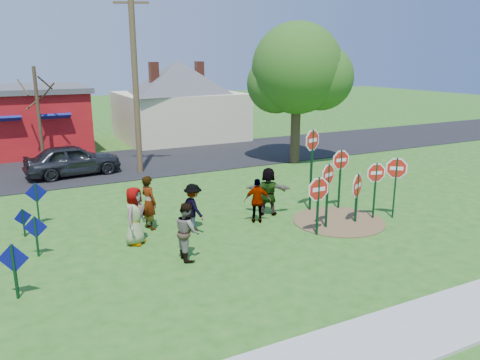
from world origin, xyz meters
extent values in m
plane|color=#255719|center=(0.00, 0.00, 0.00)|extent=(120.00, 120.00, 0.00)
cube|color=#9E9E99|center=(0.00, -7.20, 0.04)|extent=(22.00, 1.80, 0.08)
cube|color=black|center=(0.00, 11.50, 0.02)|extent=(120.00, 7.50, 0.04)
cylinder|color=brown|center=(4.50, -1.00, 0.01)|extent=(3.20, 3.20, 0.03)
cube|color=#A71017|center=(-5.50, 18.00, 1.80)|extent=(9.00, 7.00, 3.60)
cube|color=#4C4C51|center=(-5.50, 18.00, 3.75)|extent=(9.40, 7.40, 0.30)
cube|color=navy|center=(-5.50, 14.40, 2.40)|extent=(1.60, 0.78, 0.45)
cube|color=navy|center=(-3.00, 14.40, 2.40)|extent=(1.60, 0.78, 0.45)
cube|color=beige|center=(5.50, 18.00, 1.60)|extent=(8.00, 7.00, 3.20)
pyramid|color=#4C4C51|center=(5.50, 18.00, 5.40)|extent=(9.40, 9.40, 2.20)
cube|color=brown|center=(3.50, 17.00, 4.60)|extent=(0.55, 0.55, 1.40)
cube|color=brown|center=(7.50, 19.00, 4.60)|extent=(0.55, 0.55, 1.40)
cube|color=#0E361C|center=(3.06, -1.69, 0.96)|extent=(0.06, 0.07, 1.93)
cylinder|color=white|center=(3.06, -1.69, 1.54)|extent=(1.06, 0.03, 1.06)
cylinder|color=red|center=(3.06, -1.69, 1.54)|extent=(0.92, 0.03, 0.92)
cube|color=white|center=(3.06, -1.69, 1.54)|extent=(0.47, 0.01, 0.13)
cube|color=#0E361C|center=(4.30, 0.46, 1.53)|extent=(0.08, 0.09, 3.07)
cylinder|color=white|center=(4.30, 0.46, 2.68)|extent=(1.02, 0.35, 1.07)
cylinder|color=red|center=(4.30, 0.46, 2.68)|extent=(0.88, 0.31, 0.92)
cube|color=white|center=(4.30, 0.46, 2.68)|extent=(0.45, 0.15, 0.13)
cylinder|color=gold|center=(4.30, 0.46, 2.68)|extent=(1.02, 0.35, 1.07)
cube|color=#0E361C|center=(5.78, -1.33, 1.02)|extent=(0.07, 0.07, 2.03)
cylinder|color=white|center=(5.78, -1.33, 1.69)|extent=(0.90, 0.28, 0.94)
cylinder|color=red|center=(5.78, -1.33, 1.69)|extent=(0.78, 0.25, 0.81)
cube|color=white|center=(5.78, -1.33, 1.69)|extent=(0.40, 0.12, 0.12)
cube|color=#0E361C|center=(5.40, 0.14, 1.13)|extent=(0.05, 0.07, 2.27)
cylinder|color=white|center=(5.40, 0.14, 1.90)|extent=(1.00, 0.04, 1.00)
cylinder|color=red|center=(5.40, 0.14, 1.90)|extent=(0.87, 0.04, 0.87)
cube|color=white|center=(5.40, 0.14, 1.90)|extent=(0.44, 0.02, 0.12)
cylinder|color=gold|center=(5.40, 0.14, 1.90)|extent=(1.00, 0.04, 1.00)
cube|color=#0E361C|center=(4.96, -1.33, 0.88)|extent=(0.09, 0.10, 1.75)
cylinder|color=white|center=(4.96, -1.33, 1.33)|extent=(1.04, 0.58, 1.17)
cylinder|color=red|center=(4.96, -1.33, 1.33)|extent=(0.90, 0.50, 1.01)
cube|color=white|center=(4.96, -1.33, 1.33)|extent=(0.45, 0.25, 0.15)
cube|color=#0E361C|center=(6.50, -1.55, 1.10)|extent=(0.08, 0.09, 2.19)
cylinder|color=white|center=(6.50, -1.55, 1.82)|extent=(0.81, 0.64, 1.02)
cylinder|color=red|center=(6.50, -1.55, 1.82)|extent=(0.70, 0.55, 0.88)
cube|color=white|center=(6.50, -1.55, 1.82)|extent=(0.36, 0.28, 0.13)
cylinder|color=gold|center=(6.50, -1.55, 1.82)|extent=(0.81, 0.63, 1.02)
cube|color=#0E361C|center=(3.71, -1.31, 1.11)|extent=(0.07, 0.08, 2.22)
cylinder|color=white|center=(3.71, -1.31, 1.85)|extent=(0.94, 0.38, 1.01)
cylinder|color=red|center=(3.71, -1.31, 1.85)|extent=(0.81, 0.33, 0.87)
cube|color=white|center=(3.71, -1.31, 1.85)|extent=(0.41, 0.17, 0.13)
cube|color=#0E361C|center=(-5.78, -1.84, 0.69)|extent=(0.08, 0.09, 1.38)
cube|color=#0B0D67|center=(-5.78, -1.84, 1.03)|extent=(0.68, 0.31, 0.73)
cube|color=#0E361C|center=(-5.14, 0.57, 0.61)|extent=(0.07, 0.08, 1.21)
cube|color=#0B0D67|center=(-5.14, 0.57, 0.90)|extent=(0.63, 0.24, 0.67)
cube|color=#0E361C|center=(-5.41, 2.42, 0.47)|extent=(0.06, 0.07, 0.93)
cube|color=#0B0D67|center=(-5.41, 2.42, 0.67)|extent=(0.53, 0.21, 0.56)
cube|color=#0E361C|center=(-4.90, 3.36, 0.75)|extent=(0.06, 0.07, 1.50)
cube|color=#0B0D67|center=(-4.90, 3.36, 1.17)|extent=(0.70, 0.09, 0.70)
imported|color=#3E537F|center=(-2.37, 0.23, 0.91)|extent=(1.01, 1.05, 1.81)
imported|color=teal|center=(-1.61, 1.31, 0.92)|extent=(0.63, 0.77, 1.83)
imported|color=brown|center=(-1.33, -1.53, 0.84)|extent=(0.67, 0.84, 1.67)
imported|color=#323237|center=(-0.38, 0.45, 0.81)|extent=(0.76, 1.13, 1.61)
imported|color=#4E2958|center=(1.91, 0.21, 0.79)|extent=(0.99, 0.76, 1.57)
imported|color=#1B5738|center=(2.67, 0.78, 0.88)|extent=(1.68, 1.27, 1.77)
imported|color=#2F2F34|center=(-2.81, 10.05, 0.80)|extent=(4.60, 2.23, 1.51)
cylinder|color=#4C3823|center=(0.24, 9.26, 4.56)|extent=(0.28, 0.28, 9.13)
cube|color=#4C3823|center=(0.24, 9.26, 8.01)|extent=(1.52, 0.75, 0.10)
cylinder|color=#382819|center=(8.38, 7.68, 2.01)|extent=(0.51, 0.51, 4.03)
sphere|color=#2A5216|center=(8.38, 7.68, 5.03)|extent=(4.76, 4.76, 4.76)
sphere|color=#2A5216|center=(9.48, 7.13, 4.58)|extent=(3.48, 3.48, 3.48)
sphere|color=#2A5216|center=(7.56, 8.41, 4.21)|extent=(3.11, 3.11, 3.11)
cylinder|color=#382819|center=(-3.91, 13.18, 2.58)|extent=(0.18, 0.18, 5.15)
camera|label=1|loc=(-5.63, -13.26, 5.59)|focal=35.00mm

